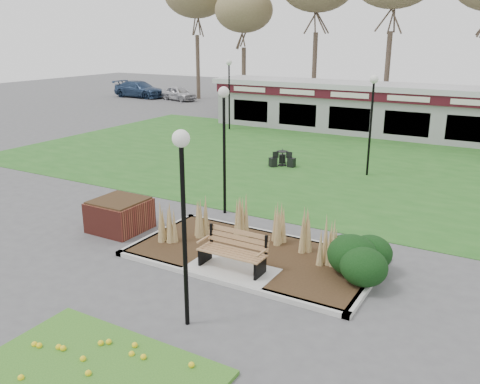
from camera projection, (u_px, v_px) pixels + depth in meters
The scene contains 15 objects.
ground at pixel (229, 276), 12.33m from camera, with size 100.00×100.00×0.00m, color #515154.
lawn at pixel (370, 168), 22.25m from camera, with size 34.00×16.00×0.02m, color #24601E.
flower_bed at pixel (87, 380), 8.50m from camera, with size 4.20×3.00×0.16m.
planting_bed at pixel (300, 253), 12.72m from camera, with size 6.75×3.40×1.27m.
park_bench at pixel (234, 250), 12.36m from camera, with size 1.70×0.66×0.93m.
brick_planter at pixel (120, 215), 15.11m from camera, with size 1.50×1.50×0.95m.
food_pavilion at pixel (413, 111), 28.39m from camera, with size 24.60×3.40×2.90m.
lamp_post_near_left at pixel (183, 187), 9.42m from camera, with size 0.33×0.33×3.98m.
lamp_post_near_right at pixel (224, 123), 15.78m from camera, with size 0.34×0.34×4.09m.
lamp_post_mid_left at pixel (372, 103), 20.21m from camera, with size 0.34×0.34×4.09m.
lamp_post_far_left at pixel (229, 79), 30.37m from camera, with size 0.35×0.35×4.18m.
bistro_set_b at pixel (282, 161), 22.56m from camera, with size 1.10×1.21×0.64m.
car_silver at pixel (179, 93), 44.73m from camera, with size 1.46×3.64×1.24m, color silver.
car_black at pixel (257, 103), 37.10m from camera, with size 1.73×4.95×1.63m, color black.
car_blue at pixel (139, 89), 46.84m from camera, with size 2.09×5.13×1.49m, color navy.
Camera 1 is at (5.82, -9.53, 5.62)m, focal length 38.00 mm.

